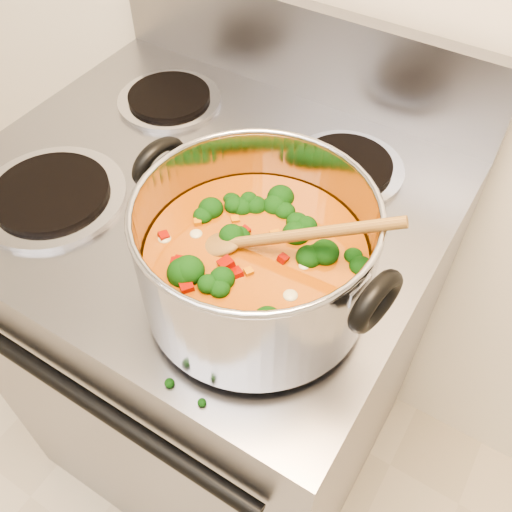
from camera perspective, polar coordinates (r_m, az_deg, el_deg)
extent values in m
cube|color=gray|center=(1.24, -3.84, -8.70)|extent=(0.72, 0.63, 0.92)
cube|color=gray|center=(1.03, 4.34, 19.95)|extent=(0.72, 0.03, 0.16)
cylinder|color=black|center=(0.84, -18.18, -12.47)|extent=(0.61, 0.02, 0.02)
cylinder|color=#A5A5AD|center=(0.90, -19.73, 5.65)|extent=(0.22, 0.22, 0.01)
cylinder|color=black|center=(0.90, -19.86, 6.02)|extent=(0.17, 0.17, 0.01)
cylinder|color=#A5A5AD|center=(0.73, -0.93, -3.90)|extent=(0.22, 0.22, 0.01)
cylinder|color=black|center=(0.72, -0.94, -3.52)|extent=(0.17, 0.17, 0.01)
cylinder|color=#A5A5AD|center=(1.05, -8.63, 15.15)|extent=(0.18, 0.18, 0.01)
cylinder|color=black|center=(1.04, -8.69, 15.51)|extent=(0.14, 0.14, 0.01)
cylinder|color=#A5A5AD|center=(0.91, 8.94, 8.63)|extent=(0.18, 0.18, 0.01)
cylinder|color=black|center=(0.90, 9.00, 9.01)|extent=(0.14, 0.14, 0.01)
cylinder|color=#A0A0A7|center=(0.66, 0.00, 0.08)|extent=(0.27, 0.27, 0.15)
torus|color=#A0A0A7|center=(0.60, 0.00, 4.60)|extent=(0.28, 0.28, 0.01)
cylinder|color=#9D4A0E|center=(0.68, 0.00, -1.66)|extent=(0.26, 0.26, 0.08)
torus|color=black|center=(0.70, -9.64, 9.19)|extent=(0.03, 0.08, 0.08)
torus|color=black|center=(0.56, 11.88, -4.45)|extent=(0.03, 0.08, 0.08)
ellipsoid|color=black|center=(0.65, 3.72, 0.37)|extent=(0.04, 0.04, 0.03)
ellipsoid|color=black|center=(0.69, 7.86, 4.00)|extent=(0.04, 0.04, 0.03)
ellipsoid|color=black|center=(0.59, 5.16, -6.72)|extent=(0.04, 0.04, 0.03)
ellipsoid|color=black|center=(0.70, -1.24, 5.23)|extent=(0.04, 0.04, 0.03)
ellipsoid|color=black|center=(0.69, 0.00, 4.05)|extent=(0.04, 0.04, 0.03)
ellipsoid|color=black|center=(0.67, -3.02, 2.88)|extent=(0.04, 0.04, 0.03)
ellipsoid|color=black|center=(0.71, -4.61, 5.54)|extent=(0.04, 0.04, 0.03)
ellipsoid|color=black|center=(0.63, 9.17, -2.27)|extent=(0.04, 0.04, 0.03)
ellipsoid|color=black|center=(0.69, -4.29, 3.90)|extent=(0.04, 0.04, 0.03)
ellipsoid|color=black|center=(0.69, 5.06, 4.08)|extent=(0.04, 0.04, 0.03)
ellipsoid|color=black|center=(0.67, 3.04, 2.84)|extent=(0.04, 0.04, 0.03)
ellipsoid|color=maroon|center=(0.68, -1.97, 3.48)|extent=(0.01, 0.01, 0.01)
ellipsoid|color=maroon|center=(0.67, -0.16, 2.43)|extent=(0.01, 0.01, 0.01)
ellipsoid|color=maroon|center=(0.68, -6.91, 3.18)|extent=(0.01, 0.01, 0.01)
ellipsoid|color=maroon|center=(0.61, 6.77, -4.23)|extent=(0.01, 0.01, 0.01)
ellipsoid|color=maroon|center=(0.70, -5.49, 4.82)|extent=(0.01, 0.01, 0.01)
ellipsoid|color=maroon|center=(0.63, -2.43, -1.58)|extent=(0.01, 0.01, 0.01)
ellipsoid|color=maroon|center=(0.64, 4.86, -0.14)|extent=(0.01, 0.01, 0.01)
ellipsoid|color=maroon|center=(0.70, 2.25, 4.93)|extent=(0.01, 0.01, 0.01)
ellipsoid|color=maroon|center=(0.71, -4.58, 6.07)|extent=(0.01, 0.01, 0.01)
ellipsoid|color=maroon|center=(0.70, -1.61, 5.59)|extent=(0.01, 0.01, 0.01)
ellipsoid|color=#B25F09|center=(0.59, -3.21, -6.44)|extent=(0.01, 0.01, 0.01)
ellipsoid|color=#B25F09|center=(0.63, -5.99, -1.74)|extent=(0.01, 0.01, 0.01)
ellipsoid|color=#B25F09|center=(0.65, 5.44, 0.57)|extent=(0.01, 0.01, 0.01)
ellipsoid|color=#B25F09|center=(0.66, 0.66, 1.81)|extent=(0.01, 0.01, 0.01)
ellipsoid|color=#B25F09|center=(0.61, -5.97, -4.26)|extent=(0.01, 0.01, 0.01)
ellipsoid|color=#B25F09|center=(0.63, -3.82, -1.36)|extent=(0.01, 0.01, 0.01)
ellipsoid|color=#B25F09|center=(0.71, -3.86, 6.08)|extent=(0.01, 0.01, 0.01)
ellipsoid|color=#B25F09|center=(0.65, 2.22, 1.16)|extent=(0.01, 0.01, 0.01)
ellipsoid|color=tan|center=(0.64, 9.42, -1.01)|extent=(0.02, 0.02, 0.01)
ellipsoid|color=tan|center=(0.69, -0.91, 4.21)|extent=(0.02, 0.02, 0.01)
ellipsoid|color=tan|center=(0.66, -1.64, 1.70)|extent=(0.02, 0.02, 0.01)
ellipsoid|color=tan|center=(0.61, -1.00, -3.21)|extent=(0.02, 0.02, 0.01)
ellipsoid|color=tan|center=(0.62, -8.89, -2.89)|extent=(0.02, 0.02, 0.01)
ellipsoid|color=tan|center=(0.71, -0.63, 6.16)|extent=(0.02, 0.02, 0.01)
ellipsoid|color=tan|center=(0.66, 7.18, 1.49)|extent=(0.02, 0.02, 0.01)
ellipsoid|color=olive|center=(0.66, -3.85, 1.08)|extent=(0.07, 0.06, 0.04)
cylinder|color=olive|center=(0.62, 5.01, 2.17)|extent=(0.20, 0.08, 0.09)
ellipsoid|color=black|center=(0.78, -11.92, -0.41)|extent=(0.01, 0.01, 0.01)
ellipsoid|color=black|center=(0.80, -8.76, 1.76)|extent=(0.01, 0.01, 0.01)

